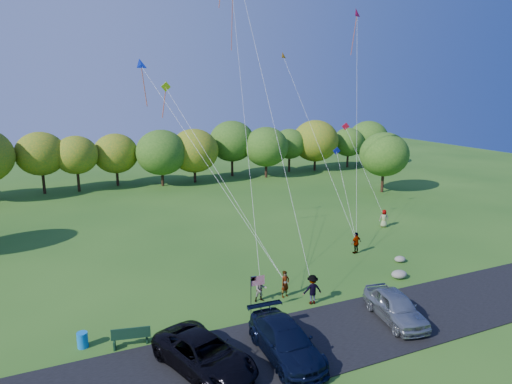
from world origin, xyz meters
TOP-DOWN VIEW (x-y plane):
  - ground at (0.00, 0.00)m, footprint 140.00×140.00m
  - asphalt_lane at (0.00, -4.00)m, footprint 44.00×6.00m
  - treeline at (-1.11, 36.19)m, footprint 75.95×27.62m
  - minivan_dark at (-7.66, -4.15)m, footprint 4.29×6.22m
  - minivan_navy at (-3.74, -4.74)m, footprint 2.48×5.67m
  - minivan_silver at (3.50, -4.11)m, footprint 2.74×5.05m
  - flyer_a at (-0.69, 1.10)m, footprint 0.72×0.58m
  - flyer_b at (-2.35, 1.16)m, footprint 0.84×0.69m
  - flyer_c at (0.38, -0.38)m, footprint 1.27×0.84m
  - flyer_d at (7.99, 5.59)m, footprint 1.08×0.60m
  - flyer_e at (14.57, 10.24)m, footprint 0.97×0.84m
  - park_bench at (-10.42, -0.68)m, footprint 1.91×0.69m
  - trash_barrel at (-12.66, 0.25)m, footprint 0.54×0.54m
  - flag_assembly at (-3.34, -0.21)m, footprint 0.89×0.57m
  - boulder_near at (7.78, 0.40)m, footprint 1.12×0.87m
  - boulder_far at (9.90, 2.71)m, footprint 0.85×0.71m
  - kites_aloft at (3.58, 15.38)m, footprint 21.68×8.15m

SIDE VIEW (x-z plane):
  - ground at x=0.00m, z-range 0.00..0.00m
  - asphalt_lane at x=0.00m, z-range 0.00..0.06m
  - boulder_far at x=9.90m, z-range 0.00..0.44m
  - boulder_near at x=7.78m, z-range 0.00..0.56m
  - trash_barrel at x=-12.66m, z-range 0.00..0.80m
  - park_bench at x=-10.42m, z-range 0.04..1.10m
  - flyer_b at x=-2.35m, z-range 0.00..1.59m
  - flyer_e at x=14.57m, z-range 0.00..1.67m
  - minivan_dark at x=-7.66m, z-range 0.06..1.64m
  - flyer_a at x=-0.69m, z-range 0.00..1.72m
  - flyer_d at x=7.99m, z-range 0.00..1.73m
  - minivan_navy at x=-3.74m, z-range 0.06..1.68m
  - minivan_silver at x=3.50m, z-range 0.06..1.69m
  - flyer_c at x=0.38m, z-range 0.00..1.83m
  - flag_assembly at x=-3.34m, z-range 0.59..2.98m
  - treeline at x=-1.11m, z-range 0.46..9.02m
  - kites_aloft at x=3.58m, z-range 9.85..28.69m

